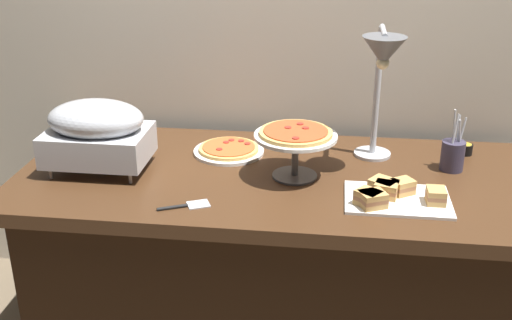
# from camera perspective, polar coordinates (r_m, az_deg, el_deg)

# --- Properties ---
(back_wall) EXTENTS (4.40, 0.04, 2.40)m
(back_wall) POSITION_cam_1_polar(r_m,az_deg,el_deg) (2.62, 3.44, 12.07)
(back_wall) COLOR beige
(back_wall) RESTS_ON ground_plane
(buffet_table) EXTENTS (1.90, 0.84, 0.76)m
(buffet_table) POSITION_cam_1_polar(r_m,az_deg,el_deg) (2.45, 2.13, -9.27)
(buffet_table) COLOR #422816
(buffet_table) RESTS_ON ground_plane
(chafing_dish) EXTENTS (0.36, 0.26, 0.26)m
(chafing_dish) POSITION_cam_1_polar(r_m,az_deg,el_deg) (2.33, -14.13, 2.51)
(chafing_dish) COLOR #B7BABF
(chafing_dish) RESTS_ON buffet_table
(heat_lamp) EXTENTS (0.15, 0.31, 0.51)m
(heat_lamp) POSITION_cam_1_polar(r_m,az_deg,el_deg) (2.23, 11.27, 8.42)
(heat_lamp) COLOR #B7BABF
(heat_lamp) RESTS_ON buffet_table
(pizza_plate_front) EXTENTS (0.27, 0.27, 0.03)m
(pizza_plate_front) POSITION_cam_1_polar(r_m,az_deg,el_deg) (2.46, -2.46, 0.92)
(pizza_plate_front) COLOR white
(pizza_plate_front) RESTS_ON buffet_table
(pizza_plate_center) EXTENTS (0.29, 0.29, 0.18)m
(pizza_plate_center) POSITION_cam_1_polar(r_m,az_deg,el_deg) (2.20, 3.58, 1.91)
(pizza_plate_center) COLOR #595B60
(pizza_plate_center) RESTS_ON buffet_table
(sandwich_platter) EXTENTS (0.34, 0.24, 0.06)m
(sandwich_platter) POSITION_cam_1_polar(r_m,az_deg,el_deg) (2.11, 12.17, -3.11)
(sandwich_platter) COLOR white
(sandwich_platter) RESTS_ON buffet_table
(sauce_cup_near) EXTENTS (0.06, 0.06, 0.04)m
(sauce_cup_near) POSITION_cam_1_polar(r_m,az_deg,el_deg) (2.57, 18.29, 0.98)
(sauce_cup_near) COLOR black
(sauce_cup_near) RESTS_ON buffet_table
(utensil_holder) EXTENTS (0.08, 0.08, 0.23)m
(utensil_holder) POSITION_cam_1_polar(r_m,az_deg,el_deg) (2.40, 17.29, 0.47)
(utensil_holder) COLOR #383347
(utensil_holder) RESTS_ON buffet_table
(serving_spatula) EXTENTS (0.17, 0.10, 0.01)m
(serving_spatula) POSITION_cam_1_polar(r_m,az_deg,el_deg) (2.06, -6.32, -4.13)
(serving_spatula) COLOR #B7BABF
(serving_spatula) RESTS_ON buffet_table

